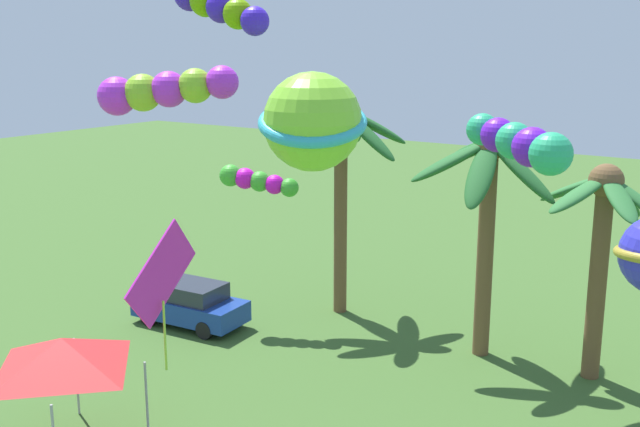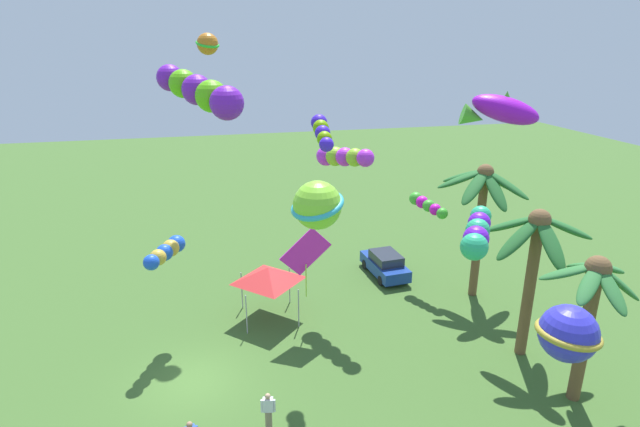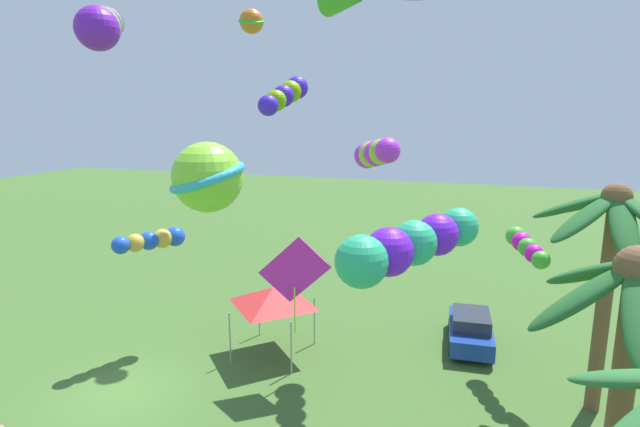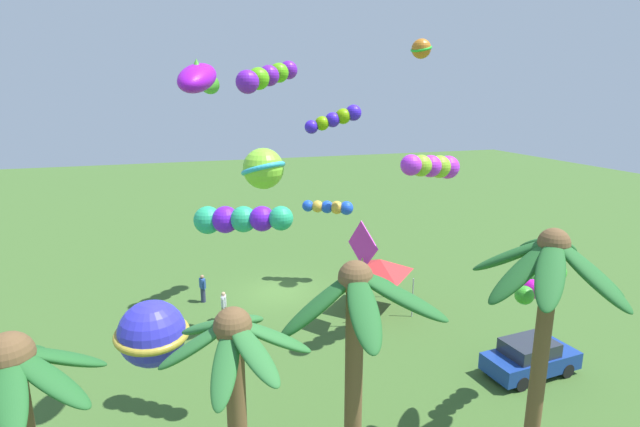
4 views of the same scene
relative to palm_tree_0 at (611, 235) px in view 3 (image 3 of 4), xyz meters
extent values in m
plane|color=#3D6028|center=(4.41, -15.50, -5.96)|extent=(120.00, 120.00, 0.00)
cylinder|color=brown|center=(0.03, 0.03, -2.37)|extent=(0.47, 0.47, 7.18)
ellipsoid|color=#236028|center=(1.05, 0.07, 0.51)|extent=(2.28, 0.82, 1.90)
ellipsoid|color=#236028|center=(-0.91, 0.47, 0.51)|extent=(2.36, 1.63, 1.89)
ellipsoid|color=#236028|center=(-0.98, -0.64, 0.81)|extent=(2.52, 2.04, 1.34)
ellipsoid|color=#236028|center=(-0.44, -1.08, 0.80)|extent=(1.66, 2.63, 1.37)
ellipsoid|color=#236028|center=(0.66, -0.89, 0.64)|extent=(1.97, 2.40, 1.67)
sphere|color=brown|center=(0.03, 0.03, 1.22)|extent=(0.88, 0.88, 0.88)
cylinder|color=brown|center=(5.72, -0.71, -2.68)|extent=(0.50, 0.50, 6.56)
ellipsoid|color=#236028|center=(4.79, -1.42, 0.12)|extent=(2.41, 2.09, 1.48)
ellipsoid|color=#236028|center=(5.86, -1.71, -0.11)|extent=(1.05, 2.30, 1.91)
sphere|color=brown|center=(5.72, -0.71, 0.60)|extent=(0.94, 0.94, 0.94)
ellipsoid|color=#2D7033|center=(8.51, -1.34, -0.47)|extent=(1.54, 2.08, 1.08)
cube|color=navy|center=(-3.48, -4.01, -5.36)|extent=(4.03, 2.01, 0.70)
cube|color=#282D38|center=(-3.33, -4.00, -4.73)|extent=(2.14, 1.66, 0.56)
cylinder|color=black|center=(-4.62, -4.89, -5.66)|extent=(0.61, 0.23, 0.60)
cylinder|color=black|center=(-4.75, -3.33, -5.66)|extent=(0.61, 0.23, 0.60)
cylinder|color=black|center=(-2.21, -4.69, -5.66)|extent=(0.61, 0.23, 0.60)
cylinder|color=black|center=(-2.34, -3.13, -5.66)|extent=(0.61, 0.23, 0.60)
cylinder|color=#9E9EA3|center=(-1.43, -12.91, -4.91)|extent=(0.06, 0.06, 2.10)
cylinder|color=#9E9EA3|center=(1.17, -12.91, -4.91)|extent=(0.06, 0.06, 2.10)
cylinder|color=#9E9EA3|center=(-1.43, -10.31, -4.91)|extent=(0.06, 0.06, 2.10)
cylinder|color=#9E9EA3|center=(1.17, -10.31, -4.91)|extent=(0.06, 0.06, 2.10)
pyramid|color=red|center=(-0.13, -11.61, -3.48)|extent=(2.86, 2.86, 0.75)
sphere|color=#3C1DDE|center=(2.32, -9.52, 4.51)|extent=(0.70, 0.70, 0.70)
sphere|color=#73AF09|center=(2.79, -9.56, 4.37)|extent=(0.67, 0.67, 0.67)
sphere|color=#3C1DDE|center=(3.25, -9.59, 4.23)|extent=(0.64, 0.64, 0.64)
sphere|color=#73AF09|center=(3.72, -9.63, 4.08)|extent=(0.61, 0.61, 0.61)
sphere|color=#3C1DDE|center=(4.18, -9.66, 3.94)|extent=(0.59, 0.59, 0.59)
sphere|color=#C02EEB|center=(-1.69, -8.21, 2.15)|extent=(1.02, 1.02, 1.02)
sphere|color=#90CF2A|center=(-1.06, -7.88, 2.24)|extent=(0.98, 0.98, 0.98)
sphere|color=#C02EEB|center=(-0.42, -7.56, 2.34)|extent=(0.94, 0.94, 0.94)
sphere|color=#90CF2A|center=(0.21, -7.24, 2.43)|extent=(0.90, 0.90, 0.90)
sphere|color=#C02EEB|center=(0.84, -6.92, 2.53)|extent=(0.86, 0.86, 0.86)
cube|color=#E124CD|center=(1.56, -9.99, -1.70)|extent=(0.47, 2.63, 2.60)
cylinder|color=#ACE740|center=(1.56, -9.99, -3.21)|extent=(0.06, 0.06, 1.72)
sphere|color=#89DE34|center=(6.15, -10.48, 2.12)|extent=(1.80, 1.80, 1.80)
torus|color=#32B1CA|center=(6.15, -10.48, 2.12)|extent=(2.73, 2.72, 0.81)
sphere|color=green|center=(-2.76, -2.56, -0.88)|extent=(0.75, 0.75, 0.75)
sphere|color=#E414D1|center=(-2.28, -2.38, -0.96)|extent=(0.72, 0.72, 0.72)
sphere|color=green|center=(-1.79, -2.19, -1.05)|extent=(0.69, 0.69, 0.69)
sphere|color=#E414D1|center=(-1.31, -2.01, -1.13)|extent=(0.66, 0.66, 0.66)
sphere|color=green|center=(-0.82, -1.82, -1.21)|extent=(0.63, 0.63, 0.63)
sphere|color=#C8711D|center=(-3.19, -13.78, 7.64)|extent=(1.04, 1.04, 1.04)
torus|color=green|center=(-3.19, -13.78, 7.64)|extent=(1.55, 1.55, 0.43)
sphere|color=blue|center=(0.11, -15.93, -1.30)|extent=(0.83, 0.83, 0.83)
sphere|color=gold|center=(0.64, -16.18, -1.28)|extent=(0.79, 0.79, 0.79)
sphere|color=blue|center=(1.16, -16.42, -1.26)|extent=(0.76, 0.76, 0.76)
sphere|color=gold|center=(1.69, -16.66, -1.25)|extent=(0.73, 0.73, 0.73)
sphere|color=blue|center=(2.21, -16.91, -1.23)|extent=(0.70, 0.70, 0.70)
sphere|color=purple|center=(6.20, -13.52, 5.86)|extent=(1.13, 1.13, 1.13)
sphere|color=#5BC314|center=(5.57, -13.98, 6.03)|extent=(1.09, 1.09, 1.09)
sphere|color=purple|center=(4.95, -14.43, 6.19)|extent=(1.04, 1.04, 1.04)
sphere|color=#5BC314|center=(4.32, -14.89, 6.36)|extent=(1.00, 1.00, 1.00)
sphere|color=purple|center=(3.69, -15.35, 6.52)|extent=(0.95, 0.95, 0.95)
sphere|color=#27B476|center=(9.03, -5.72, 1.20)|extent=(0.94, 0.94, 0.94)
sphere|color=#6B19E1|center=(8.49, -5.35, 1.26)|extent=(0.90, 0.90, 0.90)
sphere|color=#27B476|center=(7.95, -4.98, 1.32)|extent=(0.86, 0.86, 0.86)
sphere|color=#6B19E1|center=(7.41, -4.61, 1.39)|extent=(0.83, 0.83, 0.83)
sphere|color=#27B476|center=(6.86, -4.24, 1.45)|extent=(0.79, 0.79, 0.79)
camera|label=1|loc=(13.91, -21.65, 3.52)|focal=42.22mm
camera|label=2|loc=(23.10, -14.40, 7.78)|focal=28.27mm
camera|label=3|loc=(16.91, -3.77, 3.67)|focal=27.47mm
camera|label=4|loc=(10.32, 10.48, 5.30)|focal=27.41mm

